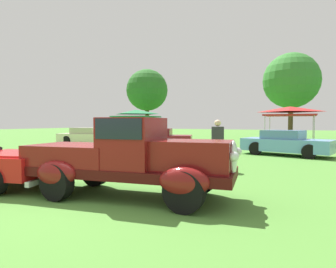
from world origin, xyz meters
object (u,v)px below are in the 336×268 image
(feature_pickup_truck, at_px, (130,157))
(show_car_skyblue, at_px, (285,143))
(show_car_cream, at_px, (88,136))
(show_car_burgundy, at_px, (159,138))
(spectator_near_truck, at_px, (218,143))
(canopy_tent_left_field, at_px, (136,113))
(canopy_tent_center_field, at_px, (290,111))

(feature_pickup_truck, xyz_separation_m, show_car_skyblue, (2.52, 9.82, -0.27))
(show_car_cream, height_order, show_car_burgundy, same)
(show_car_burgundy, bearing_deg, spectator_near_truck, -49.37)
(show_car_cream, height_order, canopy_tent_left_field, canopy_tent_left_field)
(show_car_cream, relative_size, spectator_near_truck, 2.63)
(show_car_skyblue, xyz_separation_m, spectator_near_truck, (-1.80, -5.61, 0.31))
(canopy_tent_left_field, bearing_deg, spectator_near_truck, -48.10)
(feature_pickup_truck, relative_size, show_car_skyblue, 1.08)
(show_car_skyblue, distance_m, canopy_tent_left_field, 14.08)
(feature_pickup_truck, xyz_separation_m, show_car_burgundy, (-4.93, 10.80, -0.27))
(show_car_burgundy, height_order, spectator_near_truck, spectator_near_truck)
(feature_pickup_truck, xyz_separation_m, spectator_near_truck, (0.73, 4.21, 0.04))
(feature_pickup_truck, xyz_separation_m, canopy_tent_left_field, (-9.95, 16.10, 1.55))
(show_car_burgundy, xyz_separation_m, canopy_tent_left_field, (-5.02, 5.30, 1.82))
(canopy_tent_left_field, bearing_deg, show_car_burgundy, -46.59)
(show_car_burgundy, distance_m, spectator_near_truck, 8.69)
(show_car_cream, xyz_separation_m, show_car_burgundy, (5.84, -0.06, -0.00))
(show_car_cream, bearing_deg, canopy_tent_left_field, 81.07)
(show_car_skyblue, bearing_deg, canopy_tent_center_field, 90.99)
(canopy_tent_center_field, bearing_deg, feature_pickup_truck, -98.34)
(feature_pickup_truck, distance_m, show_car_cream, 15.30)
(show_car_burgundy, relative_size, spectator_near_truck, 2.57)
(show_car_burgundy, bearing_deg, canopy_tent_left_field, 133.41)
(show_car_cream, height_order, canopy_tent_center_field, canopy_tent_center_field)
(canopy_tent_center_field, bearing_deg, show_car_cream, -157.09)
(show_car_cream, xyz_separation_m, show_car_skyblue, (13.29, -1.04, -0.00))
(feature_pickup_truck, distance_m, canopy_tent_center_field, 16.68)
(show_car_burgundy, height_order, canopy_tent_left_field, canopy_tent_left_field)
(show_car_burgundy, distance_m, show_car_skyblue, 7.52)
(spectator_near_truck, bearing_deg, feature_pickup_truck, -99.80)
(show_car_cream, xyz_separation_m, canopy_tent_center_field, (13.18, 5.57, 1.82))
(show_car_cream, bearing_deg, show_car_skyblue, -4.49)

